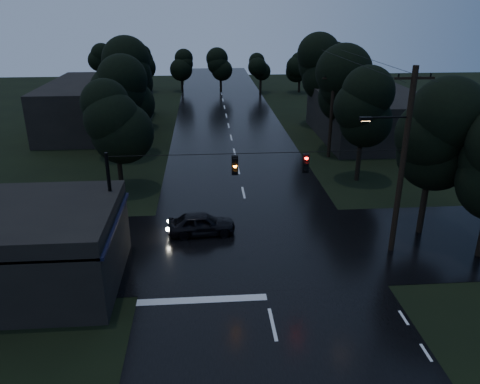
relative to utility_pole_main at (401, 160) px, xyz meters
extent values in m
cube|color=black|center=(-7.41, 19.00, -5.26)|extent=(12.00, 120.00, 0.02)
cube|color=black|center=(-7.41, 1.00, -5.26)|extent=(60.00, 9.00, 0.02)
cube|color=black|center=(-17.41, -2.00, -2.06)|extent=(6.00, 7.00, 0.12)
cube|color=black|center=(-14.41, -2.00, -2.06)|extent=(0.30, 7.00, 0.15)
cylinder|color=black|center=(-14.61, -5.00, -3.76)|extent=(0.10, 0.10, 3.00)
cylinder|color=black|center=(-14.61, 1.00, -3.76)|extent=(0.10, 0.10, 3.00)
cube|color=#EABF5D|center=(-14.46, -3.50, -2.76)|extent=(0.06, 1.60, 0.50)
cube|color=#EABF5D|center=(-14.46, -0.80, -2.76)|extent=(0.06, 1.20, 0.50)
cube|color=black|center=(6.59, 23.00, -3.06)|extent=(10.00, 14.00, 4.40)
cube|color=black|center=(-21.41, 29.00, -2.76)|extent=(10.00, 16.00, 5.00)
cylinder|color=black|center=(0.09, 0.00, -0.26)|extent=(0.30, 0.30, 10.00)
cube|color=black|center=(0.09, 0.00, 4.14)|extent=(2.00, 0.12, 0.12)
cylinder|color=black|center=(-1.01, 0.00, 2.24)|extent=(2.20, 0.10, 0.10)
cube|color=black|center=(-2.11, 0.00, 2.19)|extent=(0.60, 0.25, 0.18)
cube|color=#FFB266|center=(-2.11, 0.00, 2.09)|extent=(0.45, 0.18, 0.03)
cylinder|color=black|center=(0.89, 17.00, -1.51)|extent=(0.30, 0.30, 7.50)
cube|color=black|center=(0.89, 17.00, 1.64)|extent=(2.00, 0.12, 0.12)
cylinder|color=black|center=(-14.91, 0.00, -2.26)|extent=(0.18, 0.18, 6.00)
cylinder|color=black|center=(-7.41, 0.00, 0.54)|extent=(15.00, 0.03, 0.03)
cube|color=black|center=(-8.61, 0.00, -0.06)|extent=(0.32, 0.25, 1.00)
sphere|color=orange|center=(-8.61, -0.15, -0.06)|extent=(0.18, 0.18, 0.18)
cube|color=black|center=(-5.01, 0.00, -0.06)|extent=(0.32, 0.25, 1.00)
sphere|color=#FF0C07|center=(-5.01, -0.15, -0.06)|extent=(0.18, 0.18, 0.18)
cylinder|color=black|center=(2.59, 2.00, -3.86)|extent=(0.36, 0.36, 2.80)
sphere|color=black|center=(2.59, 2.00, -0.46)|extent=(4.48, 4.48, 4.48)
sphere|color=black|center=(2.59, 2.00, 0.74)|extent=(4.48, 4.48, 4.48)
sphere|color=black|center=(2.59, 2.00, 1.94)|extent=(4.48, 4.48, 4.48)
cylinder|color=black|center=(-16.41, 11.00, -4.03)|extent=(0.36, 0.36, 2.45)
sphere|color=black|center=(-16.41, 11.00, -1.06)|extent=(3.92, 3.92, 3.92)
sphere|color=black|center=(-16.41, 11.00, -0.01)|extent=(3.92, 3.92, 3.92)
sphere|color=black|center=(-16.41, 11.00, 1.04)|extent=(3.92, 3.92, 3.92)
cylinder|color=black|center=(-17.01, 19.00, -3.95)|extent=(0.36, 0.36, 2.62)
sphere|color=black|center=(-17.01, 19.00, -0.76)|extent=(4.20, 4.20, 4.20)
sphere|color=black|center=(-17.01, 19.00, 0.37)|extent=(4.20, 4.20, 4.20)
sphere|color=black|center=(-17.01, 19.00, 1.49)|extent=(4.20, 4.20, 4.20)
cylinder|color=black|center=(-17.61, 29.00, -3.86)|extent=(0.36, 0.36, 2.80)
sphere|color=black|center=(-17.61, 29.00, -0.46)|extent=(4.48, 4.48, 4.48)
sphere|color=black|center=(-17.61, 29.00, 0.74)|extent=(4.48, 4.48, 4.48)
sphere|color=black|center=(-17.61, 29.00, 1.94)|extent=(4.48, 4.48, 4.48)
cylinder|color=black|center=(1.59, 11.00, -3.95)|extent=(0.36, 0.36, 2.62)
sphere|color=black|center=(1.59, 11.00, -0.76)|extent=(4.20, 4.20, 4.20)
sphere|color=black|center=(1.59, 11.00, 0.37)|extent=(4.20, 4.20, 4.20)
sphere|color=black|center=(1.59, 11.00, 1.49)|extent=(4.20, 4.20, 4.20)
cylinder|color=black|center=(2.19, 19.00, -3.86)|extent=(0.36, 0.36, 2.80)
sphere|color=black|center=(2.19, 19.00, -0.46)|extent=(4.48, 4.48, 4.48)
sphere|color=black|center=(2.19, 19.00, 0.74)|extent=(4.48, 4.48, 4.48)
sphere|color=black|center=(2.19, 19.00, 1.94)|extent=(4.48, 4.48, 4.48)
cylinder|color=black|center=(2.79, 29.00, -3.77)|extent=(0.36, 0.36, 2.97)
sphere|color=black|center=(2.79, 29.00, -0.16)|extent=(4.76, 4.76, 4.76)
sphere|color=black|center=(2.79, 29.00, 1.12)|extent=(4.76, 4.76, 4.76)
sphere|color=black|center=(2.79, 29.00, 2.39)|extent=(4.76, 4.76, 4.76)
imported|color=black|center=(-10.42, 2.73, -4.59)|extent=(4.03, 1.80, 1.35)
camera|label=1|loc=(-10.06, -22.22, 7.49)|focal=35.00mm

